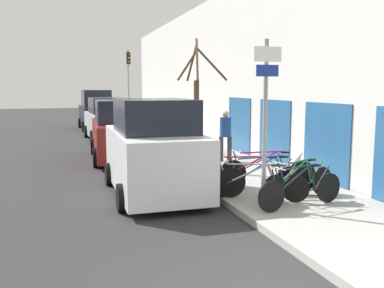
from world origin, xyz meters
The scene contains 17 objects.
ground_plane centered at (0.00, 11.20, 0.00)m, with size 80.00×80.00×0.00m, color #28282B.
sidewalk_curb centered at (2.60, 14.00, 0.07)m, with size 3.20×32.00×0.15m.
building_facade centered at (4.35, 13.91, 3.23)m, with size 0.23×32.00×6.50m.
signpost centered at (1.53, 3.10, 2.07)m, with size 0.59×0.11×3.41m.
bicycle_0 centered at (2.30, 2.92, 0.53)m, with size 2.16×0.56×0.89m.
bicycle_1 centered at (2.58, 3.47, 0.53)m, with size 2.11×0.74×0.90m.
bicycle_2 centered at (1.69, 3.74, 0.51)m, with size 1.93×1.21×0.84m.
bicycle_3 centered at (2.03, 3.97, 0.55)m, with size 2.31×0.51×0.95m.
bicycle_4 centered at (1.91, 4.36, 0.54)m, with size 2.15×1.08×0.90m.
bicycle_5 centered at (2.52, 4.84, 0.54)m, with size 2.23×0.88×0.91m.
parked_car_0 centered at (-0.23, 5.47, 1.07)m, with size 2.17×4.21×2.34m.
parked_car_1 centered at (-0.29, 10.90, 0.99)m, with size 2.20×4.70×2.16m.
parked_car_2 centered at (-0.10, 16.89, 0.96)m, with size 2.06×4.47×2.10m.
parked_car_3 centered at (-0.09, 22.67, 1.09)m, with size 2.11×4.24×2.44m.
pedestrian_near centered at (2.90, 8.58, 1.13)m, with size 0.44×0.38×1.70m.
street_tree centered at (1.49, 7.38, 1.92)m, with size 1.30×1.69×3.87m.
traffic_light centered at (1.44, 19.31, 3.03)m, with size 0.20×0.30×4.50m.
Camera 1 is at (-2.46, -4.60, 2.63)m, focal length 40.00 mm.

